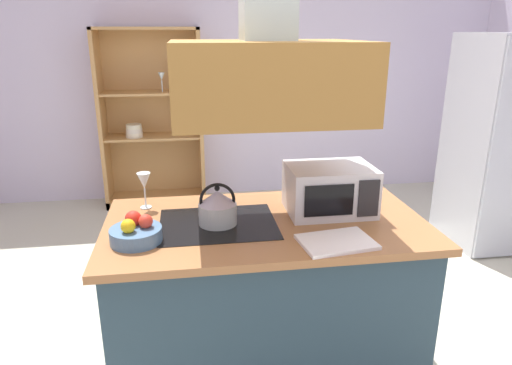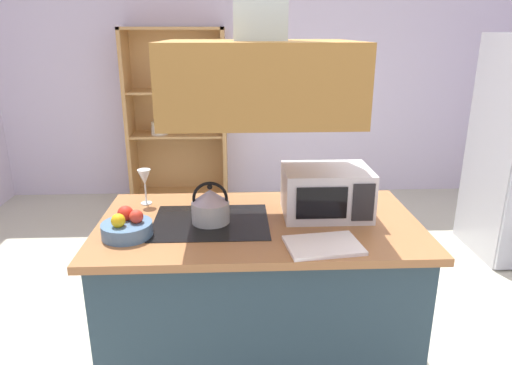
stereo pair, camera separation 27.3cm
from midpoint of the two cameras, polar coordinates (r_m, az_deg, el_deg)
name	(u,v)px [view 2 (the right image)]	position (r m, az deg, el deg)	size (l,w,h in m)	color
ground_plane	(292,352)	(3.00, 7.22, -20.17)	(7.80, 7.80, 0.00)	beige
wall_back	(263,77)	(5.35, 2.42, 12.86)	(6.00, 0.12, 2.70)	silver
kitchen_island	(259,295)	(2.64, 3.38, -13.82)	(1.68, 0.92, 0.90)	#283E4B
range_hood	(259,55)	(2.24, 4.02, 15.40)	(0.90, 0.70, 1.25)	#9F6C2F
dish_cabinet	(178,127)	(5.22, -8.16, 6.84)	(1.07, 0.40, 1.89)	tan
kettle	(210,206)	(2.39, -2.41, -2.93)	(0.20, 0.20, 0.22)	#B1B9B5
cutting_board	(323,245)	(2.20, 11.89, -7.68)	(0.34, 0.24, 0.02)	white
microwave	(326,192)	(2.53, 11.73, -1.17)	(0.46, 0.35, 0.26)	silver
wine_glass_on_counter	(145,179)	(2.67, -10.78, 0.42)	(0.08, 0.08, 0.21)	silver
fruit_bowl	(127,227)	(2.30, -12.39, -5.43)	(0.25, 0.25, 0.14)	#4C7299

